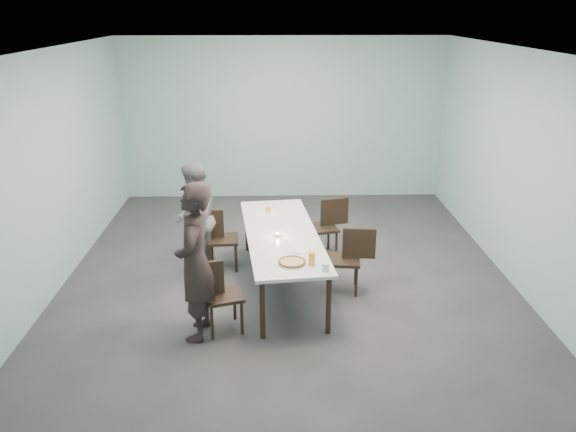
{
  "coord_description": "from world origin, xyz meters",
  "views": [
    {
      "loc": [
        -0.17,
        -6.95,
        3.47
      ],
      "look_at": [
        0.0,
        -0.33,
        1.0
      ],
      "focal_mm": 35.0,
      "sensor_mm": 36.0,
      "label": 1
    }
  ],
  "objects_px": {
    "tealight": "(278,235)",
    "chair_far_right": "(327,223)",
    "table": "(282,237)",
    "chair_near_left": "(216,291)",
    "chair_near_right": "(350,255)",
    "diner_near": "(195,262)",
    "diner_far": "(195,218)",
    "chair_far_left": "(217,235)",
    "amber_tumbler": "(268,210)",
    "side_plate": "(301,251)",
    "beer_glass": "(312,259)",
    "water_tumbler": "(325,267)",
    "pizza": "(292,262)"
  },
  "relations": [
    {
      "from": "pizza",
      "to": "chair_near_left",
      "type": "bearing_deg",
      "value": -169.04
    },
    {
      "from": "chair_far_left",
      "to": "tealight",
      "type": "relative_size",
      "value": 15.54
    },
    {
      "from": "chair_far_right",
      "to": "tealight",
      "type": "relative_size",
      "value": 15.54
    },
    {
      "from": "diner_far",
      "to": "chair_near_left",
      "type": "bearing_deg",
      "value": 18.3
    },
    {
      "from": "chair_near_left",
      "to": "diner_near",
      "type": "xyz_separation_m",
      "value": [
        -0.19,
        -0.08,
        0.4
      ]
    },
    {
      "from": "chair_near_left",
      "to": "pizza",
      "type": "bearing_deg",
      "value": -6.63
    },
    {
      "from": "chair_near_right",
      "to": "side_plate",
      "type": "xyz_separation_m",
      "value": [
        -0.64,
        -0.42,
        0.25
      ]
    },
    {
      "from": "table",
      "to": "pizza",
      "type": "relative_size",
      "value": 7.89
    },
    {
      "from": "chair_far_right",
      "to": "side_plate",
      "type": "height_order",
      "value": "chair_far_right"
    },
    {
      "from": "chair_far_right",
      "to": "diner_near",
      "type": "height_order",
      "value": "diner_near"
    },
    {
      "from": "diner_far",
      "to": "pizza",
      "type": "height_order",
      "value": "diner_far"
    },
    {
      "from": "side_plate",
      "to": "diner_near",
      "type": "bearing_deg",
      "value": -153.47
    },
    {
      "from": "chair_far_left",
      "to": "beer_glass",
      "type": "xyz_separation_m",
      "value": [
        1.22,
        -1.52,
        0.32
      ]
    },
    {
      "from": "chair_near_right",
      "to": "side_plate",
      "type": "height_order",
      "value": "chair_near_right"
    },
    {
      "from": "side_plate",
      "to": "beer_glass",
      "type": "distance_m",
      "value": 0.4
    },
    {
      "from": "table",
      "to": "beer_glass",
      "type": "bearing_deg",
      "value": -71.31
    },
    {
      "from": "pizza",
      "to": "chair_far_left",
      "type": "bearing_deg",
      "value": 123.84
    },
    {
      "from": "chair_near_left",
      "to": "chair_far_right",
      "type": "relative_size",
      "value": 1.0
    },
    {
      "from": "chair_near_right",
      "to": "diner_near",
      "type": "height_order",
      "value": "diner_near"
    },
    {
      "from": "table",
      "to": "chair_near_left",
      "type": "bearing_deg",
      "value": -124.89
    },
    {
      "from": "diner_near",
      "to": "water_tumbler",
      "type": "xyz_separation_m",
      "value": [
        1.41,
        0.05,
        -0.1
      ]
    },
    {
      "from": "table",
      "to": "diner_far",
      "type": "xyz_separation_m",
      "value": [
        -1.18,
        0.54,
        0.08
      ]
    },
    {
      "from": "table",
      "to": "beer_glass",
      "type": "height_order",
      "value": "beer_glass"
    },
    {
      "from": "chair_far_right",
      "to": "amber_tumbler",
      "type": "relative_size",
      "value": 10.88
    },
    {
      "from": "chair_far_left",
      "to": "diner_near",
      "type": "height_order",
      "value": "diner_near"
    },
    {
      "from": "diner_far",
      "to": "table",
      "type": "bearing_deg",
      "value": 69.04
    },
    {
      "from": "diner_near",
      "to": "side_plate",
      "type": "relative_size",
      "value": 9.96
    },
    {
      "from": "side_plate",
      "to": "water_tumbler",
      "type": "bearing_deg",
      "value": -66.03
    },
    {
      "from": "chair_near_right",
      "to": "chair_far_right",
      "type": "bearing_deg",
      "value": -73.86
    },
    {
      "from": "chair_near_left",
      "to": "amber_tumbler",
      "type": "xyz_separation_m",
      "value": [
        0.58,
        1.86,
        0.29
      ]
    },
    {
      "from": "table",
      "to": "side_plate",
      "type": "distance_m",
      "value": 0.62
    },
    {
      "from": "tealight",
      "to": "chair_far_right",
      "type": "bearing_deg",
      "value": 56.21
    },
    {
      "from": "diner_near",
      "to": "pizza",
      "type": "bearing_deg",
      "value": 106.34
    },
    {
      "from": "diner_far",
      "to": "beer_glass",
      "type": "relative_size",
      "value": 10.25
    },
    {
      "from": "chair_far_right",
      "to": "diner_far",
      "type": "bearing_deg",
      "value": -0.77
    },
    {
      "from": "diner_near",
      "to": "amber_tumbler",
      "type": "bearing_deg",
      "value": 161.78
    },
    {
      "from": "diner_far",
      "to": "amber_tumbler",
      "type": "xyz_separation_m",
      "value": [
        1.0,
        0.24,
        0.02
      ]
    },
    {
      "from": "chair_near_left",
      "to": "chair_near_right",
      "type": "height_order",
      "value": "same"
    },
    {
      "from": "chair_far_left",
      "to": "chair_near_right",
      "type": "relative_size",
      "value": 1.0
    },
    {
      "from": "water_tumbler",
      "to": "tealight",
      "type": "distance_m",
      "value": 1.12
    },
    {
      "from": "table",
      "to": "chair_near_left",
      "type": "xyz_separation_m",
      "value": [
        -0.76,
        -1.08,
        -0.19
      ]
    },
    {
      "from": "tealight",
      "to": "amber_tumbler",
      "type": "distance_m",
      "value": 0.9
    },
    {
      "from": "beer_glass",
      "to": "diner_far",
      "type": "bearing_deg",
      "value": 135.22
    },
    {
      "from": "diner_near",
      "to": "diner_far",
      "type": "xyz_separation_m",
      "value": [
        -0.23,
        1.7,
        -0.13
      ]
    },
    {
      "from": "chair_far_left",
      "to": "diner_near",
      "type": "xyz_separation_m",
      "value": [
        -0.06,
        -1.73,
        0.4
      ]
    },
    {
      "from": "chair_far_right",
      "to": "chair_far_left",
      "type": "bearing_deg",
      "value": 0.72
    },
    {
      "from": "chair_far_left",
      "to": "chair_far_right",
      "type": "bearing_deg",
      "value": 11.07
    },
    {
      "from": "chair_far_left",
      "to": "side_plate",
      "type": "xyz_separation_m",
      "value": [
        1.12,
        -1.14,
        0.25
      ]
    },
    {
      "from": "table",
      "to": "water_tumbler",
      "type": "xyz_separation_m",
      "value": [
        0.46,
        -1.11,
        0.1
      ]
    },
    {
      "from": "diner_far",
      "to": "tealight",
      "type": "height_order",
      "value": "diner_far"
    }
  ]
}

